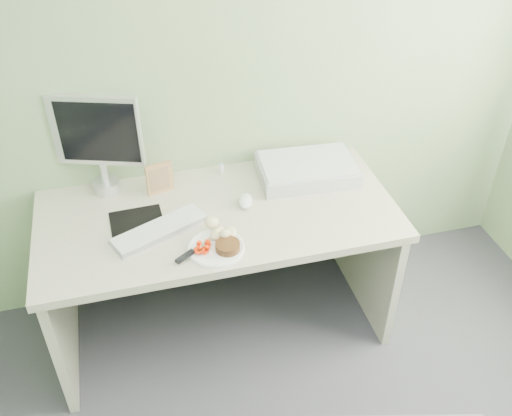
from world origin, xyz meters
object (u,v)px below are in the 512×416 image
object	(u,v)px
monitor	(98,139)
desk	(220,243)
plate	(216,248)
scanner	(307,170)

from	to	relation	value
monitor	desk	bearing A→B (deg)	-15.00
plate	monitor	distance (m)	0.74
scanner	desk	bearing A→B (deg)	-156.14
desk	monitor	world-z (taller)	monitor
desk	scanner	distance (m)	0.55
desk	plate	xyz separation A→B (m)	(-0.06, -0.24, 0.19)
plate	scanner	bearing A→B (deg)	37.84
plate	scanner	xyz separation A→B (m)	(0.53, 0.41, 0.03)
monitor	plate	bearing A→B (deg)	-34.71
scanner	monitor	distance (m)	0.98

